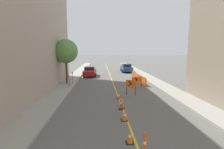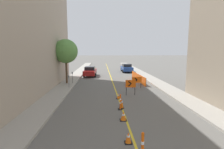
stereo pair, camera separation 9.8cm
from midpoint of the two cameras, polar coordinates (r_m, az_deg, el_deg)
lane_stripe at (r=28.52m, az=-0.41°, el=-0.49°), size 0.12×57.20×0.01m
sidewalk_left at (r=28.77m, az=-11.70°, el=-0.43°), size 1.96×57.20×0.16m
sidewalk_right at (r=29.35m, az=10.65°, el=-0.24°), size 1.96×57.20×0.16m
traffic_cone_third at (r=8.37m, az=5.70°, el=-19.86°), size 0.35×0.35×0.51m
traffic_cone_fourth at (r=10.70m, az=3.98°, el=-13.40°), size 0.41×0.41×0.54m
traffic_cone_fifth at (r=12.79m, az=3.38°, el=-9.30°), size 0.33×0.33×0.75m
traffic_cone_farthest at (r=15.17m, az=2.29°, el=-7.07°), size 0.34×0.34×0.48m
delineator_post_rear at (r=12.46m, az=2.97°, el=-9.26°), size 0.32×0.32×1.11m
arrow_barricade_primary at (r=16.28m, az=6.28°, el=-3.24°), size 0.95×0.11×1.44m
arrow_barricade_secondary at (r=19.46m, az=8.23°, el=-1.90°), size 1.09×0.10×1.25m
safety_mesh_fence at (r=23.85m, az=8.59°, el=-1.01°), size 0.35×7.51×1.01m
parked_car_curb_near at (r=28.40m, az=-7.07°, el=1.03°), size 2.00×4.38×1.59m
parked_car_curb_mid at (r=33.86m, az=4.89°, el=2.15°), size 1.95×4.35×1.59m
parking_meter_near_curb at (r=21.73m, az=-12.71°, el=-0.21°), size 0.12×0.11×1.43m
parking_meter_far_curb at (r=19.47m, az=-13.79°, el=-1.37°), size 0.12×0.11×1.33m
street_tree_left_near at (r=21.92m, az=-14.73°, el=7.34°), size 2.89×2.89×5.34m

